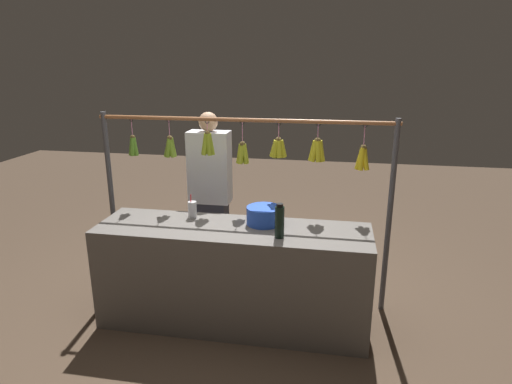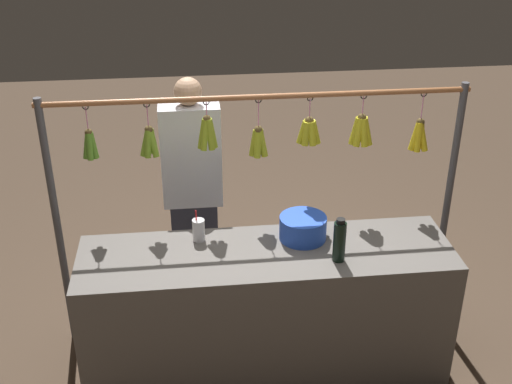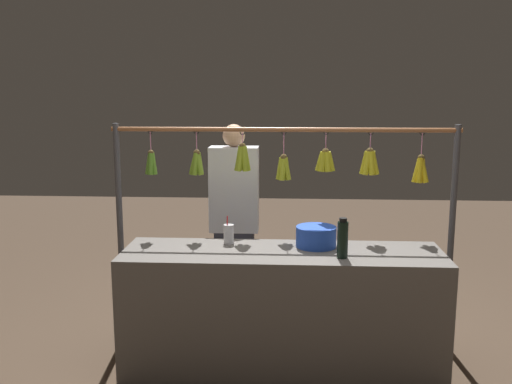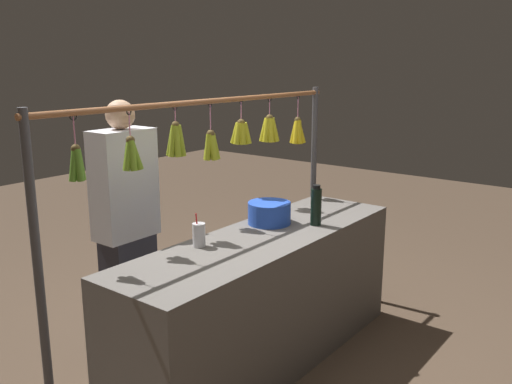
% 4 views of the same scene
% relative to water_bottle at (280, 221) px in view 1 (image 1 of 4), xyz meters
% --- Properties ---
extents(ground_plane, '(12.00, 12.00, 0.00)m').
position_rel_water_bottle_xyz_m(ground_plane, '(0.37, -0.12, -0.93)').
color(ground_plane, '#4F3D2E').
extents(market_counter, '(2.08, 0.58, 0.81)m').
position_rel_water_bottle_xyz_m(market_counter, '(0.37, -0.12, -0.52)').
color(market_counter, '#66605B').
rests_on(market_counter, ground).
extents(display_rack, '(2.43, 0.14, 1.61)m').
position_rel_water_bottle_xyz_m(display_rack, '(0.32, -0.52, 0.26)').
color(display_rack, '#4C4C51').
rests_on(display_rack, ground).
extents(water_bottle, '(0.07, 0.07, 0.25)m').
position_rel_water_bottle_xyz_m(water_bottle, '(0.00, 0.00, 0.00)').
color(water_bottle, black).
rests_on(water_bottle, market_counter).
extents(blue_bucket, '(0.27, 0.27, 0.14)m').
position_rel_water_bottle_xyz_m(blue_bucket, '(0.15, -0.25, -0.05)').
color(blue_bucket, blue).
rests_on(blue_bucket, market_counter).
extents(drink_cup, '(0.07, 0.07, 0.19)m').
position_rel_water_bottle_xyz_m(drink_cup, '(0.74, -0.29, -0.05)').
color(drink_cup, silver).
rests_on(drink_cup, market_counter).
extents(vendor_person, '(0.38, 0.20, 1.58)m').
position_rel_water_bottle_xyz_m(vendor_person, '(0.76, -0.88, -0.15)').
color(vendor_person, '#2D2D38').
rests_on(vendor_person, ground).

